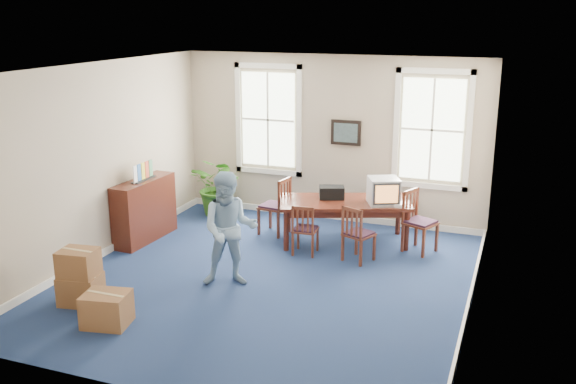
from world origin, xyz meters
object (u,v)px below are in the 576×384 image
(man, at_px, (230,229))
(cardboard_boxes, at_px, (97,275))
(chair_near_left, at_px, (305,229))
(potted_plant, at_px, (220,186))
(conference_table, at_px, (344,221))
(credenza, at_px, (144,210))
(crt_tv, at_px, (383,191))

(man, height_order, cardboard_boxes, man)
(cardboard_boxes, bearing_deg, chair_near_left, 53.10)
(chair_near_left, relative_size, potted_plant, 0.73)
(conference_table, height_order, credenza, credenza)
(chair_near_left, height_order, man, man)
(man, xyz_separation_m, cardboard_boxes, (-1.48, -1.23, -0.45))
(potted_plant, bearing_deg, credenza, -109.72)
(crt_tv, distance_m, credenza, 4.24)
(potted_plant, bearing_deg, man, -61.13)
(crt_tv, bearing_deg, man, -151.16)
(cardboard_boxes, bearing_deg, man, 39.82)
(crt_tv, relative_size, man, 0.31)
(man, height_order, potted_plant, man)
(crt_tv, bearing_deg, credenza, 171.21)
(man, distance_m, potted_plant, 3.43)
(conference_table, distance_m, cardboard_boxes, 4.42)
(chair_near_left, bearing_deg, man, 63.90)
(man, bearing_deg, conference_table, 42.36)
(conference_table, relative_size, chair_near_left, 2.56)
(chair_near_left, relative_size, cardboard_boxes, 0.60)
(credenza, distance_m, cardboard_boxes, 2.60)
(chair_near_left, distance_m, cardboard_boxes, 3.53)
(man, distance_m, credenza, 2.61)
(chair_near_left, distance_m, credenza, 2.94)
(conference_table, xyz_separation_m, potted_plant, (-2.75, 0.64, 0.22))
(man, xyz_separation_m, credenza, (-2.28, 1.24, -0.31))
(chair_near_left, height_order, credenza, credenza)
(conference_table, height_order, man, man)
(crt_tv, bearing_deg, cardboard_boxes, -156.59)
(man, xyz_separation_m, potted_plant, (-1.65, 2.99, -0.27))
(credenza, bearing_deg, crt_tv, 19.02)
(conference_table, bearing_deg, crt_tv, -16.43)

